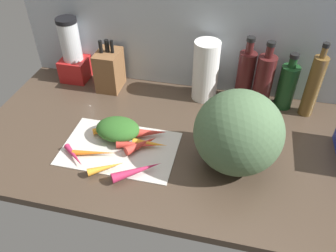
{
  "coord_description": "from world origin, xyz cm",
  "views": [
    {
      "loc": [
        11.31,
        -95.13,
        86.83
      ],
      "look_at": [
        -9.55,
        -5.76,
        10.17
      ],
      "focal_mm": 36.26,
      "sensor_mm": 36.0,
      "label": 1
    }
  ],
  "objects_px": {
    "carrot_1": "(150,144)",
    "carrot_8": "(136,145)",
    "carrot_5": "(141,144)",
    "knife_block": "(109,70)",
    "bottle_0": "(245,75)",
    "blender_appliance": "(73,54)",
    "carrot_0": "(95,153)",
    "carrot_7": "(74,155)",
    "paper_towel_roll": "(206,71)",
    "bottle_1": "(264,81)",
    "winter_squash": "(238,133)",
    "carrot_3": "(150,133)",
    "bottle_2": "(287,86)",
    "carrot_9": "(137,171)",
    "carrot_4": "(106,168)",
    "bottle_3": "(313,86)",
    "cutting_board": "(120,148)",
    "carrot_2": "(130,138)",
    "carrot_6": "(113,127)"
  },
  "relations": [
    {
      "from": "carrot_4",
      "to": "paper_towel_roll",
      "type": "xyz_separation_m",
      "value": [
        0.26,
        0.52,
        0.11
      ]
    },
    {
      "from": "carrot_1",
      "to": "bottle_2",
      "type": "relative_size",
      "value": 0.52
    },
    {
      "from": "carrot_9",
      "to": "bottle_3",
      "type": "distance_m",
      "value": 0.77
    },
    {
      "from": "carrot_9",
      "to": "paper_towel_roll",
      "type": "height_order",
      "value": "paper_towel_roll"
    },
    {
      "from": "carrot_0",
      "to": "carrot_7",
      "type": "xyz_separation_m",
      "value": [
        -0.07,
        -0.03,
        0.0
      ]
    },
    {
      "from": "blender_appliance",
      "to": "bottle_2",
      "type": "relative_size",
      "value": 1.21
    },
    {
      "from": "carrot_5",
      "to": "carrot_3",
      "type": "bearing_deg",
      "value": 78.09
    },
    {
      "from": "carrot_5",
      "to": "knife_block",
      "type": "height_order",
      "value": "knife_block"
    },
    {
      "from": "knife_block",
      "to": "paper_towel_roll",
      "type": "bearing_deg",
      "value": 2.33
    },
    {
      "from": "bottle_3",
      "to": "carrot_9",
      "type": "bearing_deg",
      "value": -139.55
    },
    {
      "from": "bottle_2",
      "to": "carrot_3",
      "type": "bearing_deg",
      "value": -146.47
    },
    {
      "from": "winter_squash",
      "to": "carrot_7",
      "type": "bearing_deg",
      "value": -169.37
    },
    {
      "from": "carrot_4",
      "to": "bottle_0",
      "type": "bearing_deg",
      "value": 52.32
    },
    {
      "from": "carrot_4",
      "to": "carrot_1",
      "type": "bearing_deg",
      "value": 52.49
    },
    {
      "from": "carrot_5",
      "to": "paper_towel_roll",
      "type": "relative_size",
      "value": 0.49
    },
    {
      "from": "blender_appliance",
      "to": "bottle_2",
      "type": "distance_m",
      "value": 0.95
    },
    {
      "from": "carrot_0",
      "to": "carrot_6",
      "type": "relative_size",
      "value": 1.01
    },
    {
      "from": "bottle_1",
      "to": "blender_appliance",
      "type": "bearing_deg",
      "value": 178.34
    },
    {
      "from": "carrot_1",
      "to": "carrot_3",
      "type": "relative_size",
      "value": 1.03
    },
    {
      "from": "winter_squash",
      "to": "paper_towel_roll",
      "type": "bearing_deg",
      "value": 112.68
    },
    {
      "from": "carrot_1",
      "to": "bottle_1",
      "type": "distance_m",
      "value": 0.54
    },
    {
      "from": "winter_squash",
      "to": "paper_towel_roll",
      "type": "relative_size",
      "value": 1.11
    },
    {
      "from": "carrot_5",
      "to": "knife_block",
      "type": "distance_m",
      "value": 0.45
    },
    {
      "from": "blender_appliance",
      "to": "bottle_3",
      "type": "bearing_deg",
      "value": -2.07
    },
    {
      "from": "carrot_6",
      "to": "carrot_4",
      "type": "bearing_deg",
      "value": -76.45
    },
    {
      "from": "carrot_4",
      "to": "knife_block",
      "type": "xyz_separation_m",
      "value": [
        -0.17,
        0.51,
        0.07
      ]
    },
    {
      "from": "carrot_8",
      "to": "blender_appliance",
      "type": "height_order",
      "value": "blender_appliance"
    },
    {
      "from": "paper_towel_roll",
      "to": "bottle_1",
      "type": "distance_m",
      "value": 0.24
    },
    {
      "from": "winter_squash",
      "to": "blender_appliance",
      "type": "relative_size",
      "value": 0.98
    },
    {
      "from": "carrot_0",
      "to": "carrot_7",
      "type": "distance_m",
      "value": 0.07
    },
    {
      "from": "carrot_1",
      "to": "blender_appliance",
      "type": "bearing_deg",
      "value": 140.42
    },
    {
      "from": "carrot_1",
      "to": "bottle_0",
      "type": "xyz_separation_m",
      "value": [
        0.31,
        0.4,
        0.1
      ]
    },
    {
      "from": "paper_towel_roll",
      "to": "carrot_6",
      "type": "bearing_deg",
      "value": -134.85
    },
    {
      "from": "cutting_board",
      "to": "bottle_1",
      "type": "bearing_deg",
      "value": 38.66
    },
    {
      "from": "carrot_3",
      "to": "carrot_9",
      "type": "xyz_separation_m",
      "value": [
        0.01,
        -0.2,
        -0.0
      ]
    },
    {
      "from": "bottle_1",
      "to": "carrot_9",
      "type": "bearing_deg",
      "value": -127.57
    },
    {
      "from": "carrot_3",
      "to": "carrot_5",
      "type": "bearing_deg",
      "value": -101.91
    },
    {
      "from": "carrot_7",
      "to": "carrot_2",
      "type": "bearing_deg",
      "value": 38.53
    },
    {
      "from": "carrot_2",
      "to": "bottle_0",
      "type": "relative_size",
      "value": 0.36
    },
    {
      "from": "carrot_1",
      "to": "carrot_8",
      "type": "bearing_deg",
      "value": -157.11
    },
    {
      "from": "cutting_board",
      "to": "knife_block",
      "type": "bearing_deg",
      "value": 114.48
    },
    {
      "from": "cutting_board",
      "to": "carrot_7",
      "type": "bearing_deg",
      "value": -147.37
    },
    {
      "from": "carrot_2",
      "to": "bottle_2",
      "type": "distance_m",
      "value": 0.68
    },
    {
      "from": "carrot_0",
      "to": "carrot_5",
      "type": "distance_m",
      "value": 0.17
    },
    {
      "from": "carrot_7",
      "to": "carrot_9",
      "type": "relative_size",
      "value": 0.69
    },
    {
      "from": "carrot_3",
      "to": "bottle_2",
      "type": "bearing_deg",
      "value": 33.53
    },
    {
      "from": "bottle_2",
      "to": "bottle_1",
      "type": "bearing_deg",
      "value": -168.89
    },
    {
      "from": "carrot_5",
      "to": "bottle_3",
      "type": "bearing_deg",
      "value": 31.33
    },
    {
      "from": "bottle_1",
      "to": "bottle_2",
      "type": "distance_m",
      "value": 0.1
    },
    {
      "from": "carrot_6",
      "to": "bottle_2",
      "type": "bearing_deg",
      "value": 26.45
    }
  ]
}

